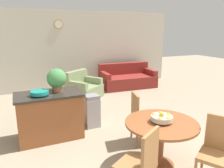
# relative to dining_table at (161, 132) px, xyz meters

# --- Properties ---
(wall_back) EXTENTS (8.00, 0.09, 2.70)m
(wall_back) POSITION_rel_dining_table_xyz_m (-0.18, 5.18, 0.79)
(wall_back) COLOR beige
(wall_back) RESTS_ON ground_plane
(dining_table) EXTENTS (1.08, 1.08, 0.73)m
(dining_table) POSITION_rel_dining_table_xyz_m (0.00, 0.00, 0.00)
(dining_table) COLOR brown
(dining_table) RESTS_ON ground_plane
(dining_chair_near_left) EXTENTS (0.58, 0.58, 0.95)m
(dining_chair_near_left) POSITION_rel_dining_table_xyz_m (-0.62, -0.46, -0.05)
(dining_chair_near_left) COLOR #9E6B3D
(dining_chair_near_left) RESTS_ON ground_plane
(dining_chair_near_right) EXTENTS (0.58, 0.58, 0.95)m
(dining_chair_near_right) POSITION_rel_dining_table_xyz_m (0.46, -0.62, -0.05)
(dining_chair_near_right) COLOR #9E6B3D
(dining_chair_near_right) RESTS_ON ground_plane
(dining_chair_far_side) EXTENTS (0.51, 0.51, 0.95)m
(dining_chair_far_side) POSITION_rel_dining_table_xyz_m (0.12, 0.77, -0.05)
(dining_chair_far_side) COLOR #9E6B3D
(dining_chair_far_side) RESTS_ON ground_plane
(fruit_bowl) EXTENTS (0.32, 0.32, 0.16)m
(fruit_bowl) POSITION_rel_dining_table_xyz_m (0.00, 0.00, 0.23)
(fruit_bowl) COLOR #B7B29E
(fruit_bowl) RESTS_ON dining_table
(kitchen_island) EXTENTS (1.23, 0.71, 0.90)m
(kitchen_island) POSITION_rel_dining_table_xyz_m (-1.38, 1.64, -0.12)
(kitchen_island) COLOR brown
(kitchen_island) RESTS_ON ground_plane
(teal_bowl) EXTENTS (0.33, 0.33, 0.09)m
(teal_bowl) POSITION_rel_dining_table_xyz_m (-1.54, 1.55, 0.38)
(teal_bowl) COLOR teal
(teal_bowl) RESTS_ON kitchen_island
(potted_plant) EXTENTS (0.37, 0.37, 0.44)m
(potted_plant) POSITION_rel_dining_table_xyz_m (-1.20, 1.71, 0.57)
(potted_plant) COLOR #A36642
(potted_plant) RESTS_ON kitchen_island
(trash_bin) EXTENTS (0.30, 0.29, 0.71)m
(trash_bin) POSITION_rel_dining_table_xyz_m (-0.48, 1.78, -0.22)
(trash_bin) COLOR #9E9EA3
(trash_bin) RESTS_ON ground_plane
(couch) EXTENTS (1.99, 1.10, 0.84)m
(couch) POSITION_rel_dining_table_xyz_m (1.78, 4.46, -0.28)
(couch) COLOR maroon
(couch) RESTS_ON ground_plane
(armchair) EXTENTS (1.20, 1.18, 0.82)m
(armchair) POSITION_rel_dining_table_xyz_m (-0.06, 3.83, -0.28)
(armchair) COLOR gray
(armchair) RESTS_ON ground_plane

